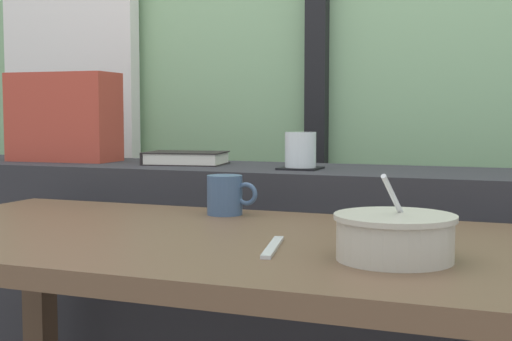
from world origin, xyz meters
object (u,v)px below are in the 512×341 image
object	(u,v)px
throw_pillow	(64,117)
juice_glass	(300,151)
soup_bowl	(395,238)
coaster_square	(300,168)
fork_utensil	(273,247)
closed_book	(185,158)
ceramic_mug	(226,195)
breakfast_table	(196,295)

from	to	relation	value
throw_pillow	juice_glass	bearing A→B (deg)	-3.37
juice_glass	soup_bowl	xyz separation A→B (m)	(0.36, -0.67, -0.09)
coaster_square	fork_utensil	xyz separation A→B (m)	(0.16, -0.65, -0.08)
closed_book	ceramic_mug	xyz separation A→B (m)	(0.29, -0.37, -0.05)
closed_book	ceramic_mug	distance (m)	0.47
juice_glass	throw_pillow	distance (m)	0.76
breakfast_table	ceramic_mug	bearing A→B (deg)	100.84
throw_pillow	soup_bowl	bearing A→B (deg)	-32.61
closed_book	soup_bowl	size ratio (longest dim) A/B	1.29
throw_pillow	fork_utensil	size ratio (longest dim) A/B	1.88
ceramic_mug	coaster_square	bearing A→B (deg)	78.83
breakfast_table	ceramic_mug	xyz separation A→B (m)	(-0.05, 0.24, 0.16)
throw_pillow	fork_utensil	distance (m)	1.16
juice_glass	closed_book	bearing A→B (deg)	171.95
juice_glass	breakfast_table	bearing A→B (deg)	-91.77
juice_glass	fork_utensil	size ratio (longest dim) A/B	0.53
fork_utensil	ceramic_mug	bearing A→B (deg)	112.24
breakfast_table	ceramic_mug	distance (m)	0.29
throw_pillow	closed_book	bearing A→B (deg)	0.78
breakfast_table	soup_bowl	bearing A→B (deg)	-14.60
throw_pillow	ceramic_mug	world-z (taller)	throw_pillow
juice_glass	soup_bowl	distance (m)	0.76
juice_glass	fork_utensil	distance (m)	0.68
soup_bowl	ceramic_mug	world-z (taller)	soup_bowl
soup_bowl	ceramic_mug	bearing A→B (deg)	141.16
soup_bowl	juice_glass	bearing A→B (deg)	118.39
breakfast_table	soup_bowl	distance (m)	0.42
soup_bowl	ceramic_mug	xyz separation A→B (m)	(-0.42, 0.34, 0.01)
breakfast_table	ceramic_mug	world-z (taller)	ceramic_mug
ceramic_mug	fork_utensil	bearing A→B (deg)	-55.23
juice_glass	soup_bowl	bearing A→B (deg)	-61.61
closed_book	ceramic_mug	world-z (taller)	closed_book
closed_book	coaster_square	bearing A→B (deg)	-8.05
throw_pillow	fork_utensil	bearing A→B (deg)	-37.27
soup_bowl	fork_utensil	xyz separation A→B (m)	(-0.20, 0.02, -0.03)
breakfast_table	closed_book	distance (m)	0.73
ceramic_mug	breakfast_table	bearing A→B (deg)	-79.16
juice_glass	fork_utensil	world-z (taller)	juice_glass
coaster_square	ceramic_mug	world-z (taller)	ceramic_mug
throw_pillow	fork_utensil	world-z (taller)	throw_pillow
fork_utensil	ceramic_mug	size ratio (longest dim) A/B	1.50
breakfast_table	closed_book	size ratio (longest dim) A/B	5.29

